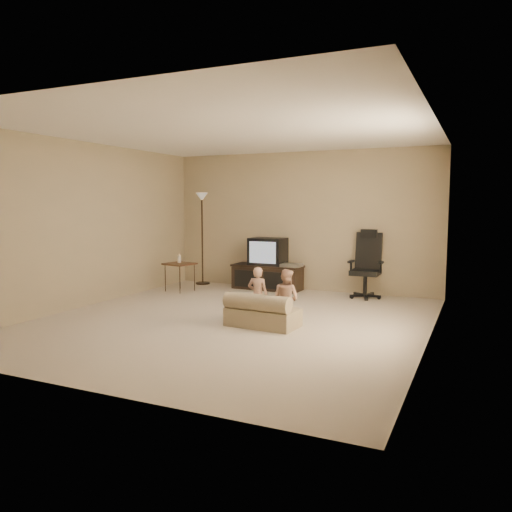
{
  "coord_description": "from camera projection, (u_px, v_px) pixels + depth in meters",
  "views": [
    {
      "loc": [
        3.01,
        -5.85,
        1.57
      ],
      "look_at": [
        0.08,
        0.6,
        0.82
      ],
      "focal_mm": 35.0,
      "sensor_mm": 36.0,
      "label": 1
    }
  ],
  "objects": [
    {
      "name": "floor",
      "position": [
        232.0,
        321.0,
        6.7
      ],
      "size": [
        5.5,
        5.5,
        0.0
      ],
      "primitive_type": "plane",
      "color": "beige",
      "rests_on": "ground"
    },
    {
      "name": "room_shell",
      "position": [
        232.0,
        207.0,
        6.54
      ],
      "size": [
        5.5,
        5.5,
        5.5
      ],
      "color": "white",
      "rests_on": "floor"
    },
    {
      "name": "tv_stand",
      "position": [
        268.0,
        268.0,
        9.14
      ],
      "size": [
        1.34,
        0.53,
        0.95
      ],
      "rotation": [
        0.0,
        0.0,
        -0.03
      ],
      "color": "black",
      "rests_on": "floor"
    },
    {
      "name": "office_chair",
      "position": [
        366.0,
        273.0,
        8.33
      ],
      "size": [
        0.55,
        0.56,
        1.14
      ],
      "rotation": [
        0.0,
        0.0,
        -0.0
      ],
      "color": "black",
      "rests_on": "floor"
    },
    {
      "name": "side_table",
      "position": [
        180.0,
        264.0,
        8.94
      ],
      "size": [
        0.55,
        0.55,
        0.69
      ],
      "rotation": [
        0.0,
        0.0,
        -0.21
      ],
      "color": "brown",
      "rests_on": "floor"
    },
    {
      "name": "floor_lamp",
      "position": [
        202.0,
        218.0,
        9.65
      ],
      "size": [
        0.28,
        0.28,
        1.78
      ],
      "color": "black",
      "rests_on": "floor"
    },
    {
      "name": "child_sofa",
      "position": [
        261.0,
        313.0,
        6.36
      ],
      "size": [
        0.93,
        0.57,
        0.44
      ],
      "rotation": [
        0.0,
        0.0,
        -0.07
      ],
      "color": "tan",
      "rests_on": "floor"
    },
    {
      "name": "toddler_left",
      "position": [
        258.0,
        295.0,
        6.53
      ],
      "size": [
        0.29,
        0.23,
        0.75
      ],
      "primitive_type": "imported",
      "rotation": [
        0.0,
        0.0,
        3.25
      ],
      "color": "tan",
      "rests_on": "floor"
    },
    {
      "name": "toddler_right",
      "position": [
        286.0,
        298.0,
        6.37
      ],
      "size": [
        0.4,
        0.28,
        0.74
      ],
      "primitive_type": "imported",
      "rotation": [
        0.0,
        0.0,
        2.88
      ],
      "color": "tan",
      "rests_on": "floor"
    }
  ]
}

